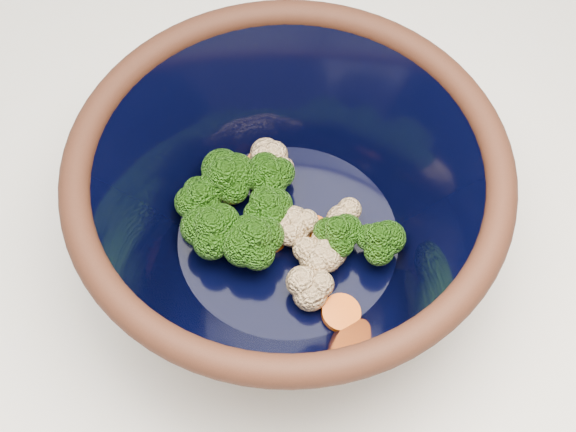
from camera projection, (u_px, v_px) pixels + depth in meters
name	position (u px, v px, depth m)	size (l,w,h in m)	color
counter	(253.00, 395.00, 1.09)	(1.20, 1.20, 0.90)	white
mixing_bowl	(288.00, 207.00, 0.62)	(0.37, 0.37, 0.14)	black
vegetable_pile	(271.00, 216.00, 0.64)	(0.15, 0.18, 0.06)	#608442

